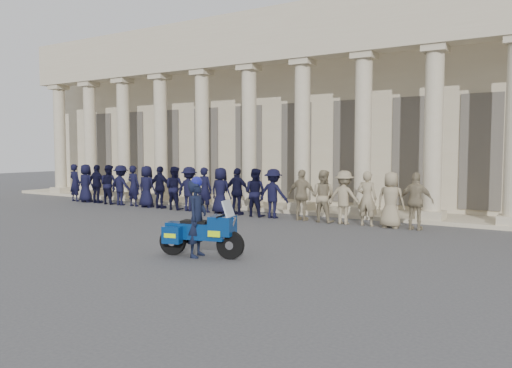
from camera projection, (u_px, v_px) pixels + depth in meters
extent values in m
plane|color=#414143|center=(209.00, 249.00, 13.23)|extent=(90.00, 90.00, 0.00)
cube|color=#B9AB8B|center=(387.00, 113.00, 25.59)|extent=(40.00, 10.00, 9.00)
cube|color=#B9AB8B|center=(339.00, 211.00, 20.66)|extent=(40.00, 2.60, 0.15)
cube|color=#B9AB8B|center=(332.00, 43.00, 19.51)|extent=(35.80, 1.00, 1.00)
cube|color=#B9AB8B|center=(333.00, 15.00, 19.44)|extent=(35.80, 1.00, 1.20)
cube|color=#B9AB8B|center=(61.00, 190.00, 28.93)|extent=(0.90, 0.90, 0.30)
cylinder|color=#B9AB8B|center=(60.00, 139.00, 28.73)|extent=(0.64, 0.64, 5.60)
cube|color=#B9AB8B|center=(59.00, 88.00, 28.52)|extent=(0.85, 0.85, 0.24)
cube|color=#B9AB8B|center=(91.00, 192.00, 27.55)|extent=(0.90, 0.90, 0.30)
cylinder|color=#B9AB8B|center=(90.00, 138.00, 27.35)|extent=(0.64, 0.64, 5.60)
cube|color=#B9AB8B|center=(89.00, 84.00, 27.14)|extent=(0.85, 0.85, 0.24)
cube|color=#B9AB8B|center=(125.00, 194.00, 26.17)|extent=(0.90, 0.90, 0.30)
cylinder|color=#B9AB8B|center=(124.00, 138.00, 25.97)|extent=(0.64, 0.64, 5.60)
cube|color=#B9AB8B|center=(122.00, 81.00, 25.76)|extent=(0.85, 0.85, 0.24)
cube|color=#B9AB8B|center=(161.00, 196.00, 24.79)|extent=(0.90, 0.90, 0.30)
cylinder|color=#B9AB8B|center=(161.00, 137.00, 24.59)|extent=(0.64, 0.64, 5.60)
cube|color=#B9AB8B|center=(160.00, 77.00, 24.38)|extent=(0.85, 0.85, 0.24)
cube|color=#B9AB8B|center=(203.00, 199.00, 23.41)|extent=(0.90, 0.90, 0.30)
cylinder|color=#B9AB8B|center=(202.00, 136.00, 23.21)|extent=(0.64, 0.64, 5.60)
cube|color=#B9AB8B|center=(202.00, 73.00, 23.00)|extent=(0.85, 0.85, 0.24)
cube|color=#B9AB8B|center=(249.00, 202.00, 22.03)|extent=(0.90, 0.90, 0.30)
cylinder|color=#B9AB8B|center=(249.00, 135.00, 21.83)|extent=(0.64, 0.64, 5.60)
cube|color=#B9AB8B|center=(249.00, 68.00, 21.63)|extent=(0.85, 0.85, 0.24)
cube|color=#B9AB8B|center=(302.00, 206.00, 20.66)|extent=(0.90, 0.90, 0.30)
cylinder|color=#B9AB8B|center=(302.00, 135.00, 20.45)|extent=(0.64, 0.64, 5.60)
cube|color=#B9AB8B|center=(303.00, 62.00, 20.25)|extent=(0.85, 0.85, 0.24)
cube|color=#B9AB8B|center=(362.00, 210.00, 19.28)|extent=(0.90, 0.90, 0.30)
cylinder|color=#B9AB8B|center=(363.00, 133.00, 19.07)|extent=(0.64, 0.64, 5.60)
cube|color=#B9AB8B|center=(364.00, 56.00, 18.87)|extent=(0.85, 0.85, 0.24)
cube|color=#B9AB8B|center=(431.00, 215.00, 17.90)|extent=(0.90, 0.90, 0.30)
cylinder|color=#B9AB8B|center=(433.00, 132.00, 17.69)|extent=(0.64, 0.64, 5.60)
cube|color=#B9AB8B|center=(435.00, 49.00, 17.49)|extent=(0.85, 0.85, 0.24)
cube|color=#B9AB8B|center=(512.00, 220.00, 16.52)|extent=(0.90, 0.90, 0.30)
cube|color=black|center=(103.00, 151.00, 29.79)|extent=(1.30, 0.12, 4.20)
cube|color=black|center=(134.00, 151.00, 28.41)|extent=(1.30, 0.12, 4.20)
cube|color=black|center=(169.00, 151.00, 27.03)|extent=(1.30, 0.12, 4.20)
cube|color=black|center=(207.00, 151.00, 25.65)|extent=(1.30, 0.12, 4.20)
cube|color=black|center=(249.00, 151.00, 24.27)|extent=(1.30, 0.12, 4.20)
cube|color=black|center=(297.00, 151.00, 22.89)|extent=(1.30, 0.12, 4.20)
cube|color=black|center=(350.00, 152.00, 21.52)|extent=(1.30, 0.12, 4.20)
cube|color=black|center=(411.00, 152.00, 20.14)|extent=(1.30, 0.12, 4.20)
cube|color=black|center=(481.00, 152.00, 18.76)|extent=(1.30, 0.12, 4.20)
imported|color=black|center=(75.00, 183.00, 25.35)|extent=(0.69, 0.45, 1.90)
imported|color=black|center=(86.00, 183.00, 24.91)|extent=(0.93, 0.60, 1.90)
imported|color=black|center=(97.00, 184.00, 24.46)|extent=(1.11, 0.46, 1.90)
imported|color=black|center=(109.00, 185.00, 24.02)|extent=(0.92, 0.72, 1.90)
imported|color=black|center=(121.00, 185.00, 23.58)|extent=(1.23, 0.71, 1.90)
imported|color=black|center=(134.00, 186.00, 23.14)|extent=(0.69, 0.45, 1.90)
imported|color=black|center=(147.00, 187.00, 22.70)|extent=(0.93, 0.60, 1.90)
imported|color=black|center=(160.00, 187.00, 22.25)|extent=(1.11, 0.46, 1.90)
imported|color=black|center=(175.00, 188.00, 21.81)|extent=(0.92, 0.72, 1.90)
imported|color=black|center=(189.00, 189.00, 21.37)|extent=(1.23, 0.71, 1.90)
imported|color=black|center=(205.00, 190.00, 20.93)|extent=(0.69, 0.45, 1.90)
imported|color=black|center=(221.00, 191.00, 20.48)|extent=(0.93, 0.60, 1.90)
imported|color=black|center=(237.00, 192.00, 20.04)|extent=(1.11, 0.46, 1.90)
imported|color=black|center=(255.00, 192.00, 19.60)|extent=(0.92, 0.72, 1.90)
imported|color=black|center=(273.00, 193.00, 19.16)|extent=(1.23, 0.71, 1.90)
imported|color=gray|center=(302.00, 195.00, 18.50)|extent=(1.11, 0.46, 1.90)
imported|color=gray|center=(323.00, 196.00, 18.06)|extent=(0.92, 0.72, 1.90)
imported|color=gray|center=(344.00, 197.00, 17.62)|extent=(1.23, 0.71, 1.90)
imported|color=gray|center=(367.00, 199.00, 17.18)|extent=(0.69, 0.45, 1.90)
imported|color=gray|center=(391.00, 200.00, 16.73)|extent=(0.93, 0.60, 1.90)
imported|color=gray|center=(416.00, 201.00, 16.29)|extent=(1.11, 0.46, 1.90)
cylinder|color=black|center=(230.00, 245.00, 12.02)|extent=(0.70, 0.30, 0.68)
cylinder|color=black|center=(173.00, 241.00, 12.50)|extent=(0.70, 0.30, 0.68)
cube|color=navy|center=(203.00, 231.00, 12.22)|extent=(1.26, 0.70, 0.39)
cube|color=navy|center=(222.00, 226.00, 12.05)|extent=(0.68, 0.66, 0.46)
cube|color=silver|center=(222.00, 235.00, 12.07)|extent=(0.29, 0.35, 0.12)
cube|color=#B2BFCC|center=(229.00, 211.00, 11.97)|extent=(0.32, 0.51, 0.55)
cube|color=black|center=(195.00, 223.00, 12.27)|extent=(0.73, 0.50, 0.10)
cube|color=navy|center=(175.00, 226.00, 12.46)|extent=(0.43, 0.43, 0.23)
cube|color=navy|center=(172.00, 235.00, 12.13)|extent=(0.50, 0.33, 0.41)
cube|color=#C5FB0D|center=(172.00, 235.00, 12.13)|extent=(0.36, 0.31, 0.10)
cube|color=navy|center=(184.00, 231.00, 12.75)|extent=(0.50, 0.33, 0.41)
cube|color=#C5FB0D|center=(184.00, 231.00, 12.75)|extent=(0.36, 0.31, 0.10)
cylinder|color=silver|center=(188.00, 242.00, 12.64)|extent=(0.63, 0.25, 0.10)
cylinder|color=black|center=(222.00, 215.00, 12.03)|extent=(0.21, 0.71, 0.04)
imported|color=black|center=(197.00, 218.00, 12.25)|extent=(0.61, 0.78, 1.90)
sphere|color=navy|center=(197.00, 182.00, 12.19)|extent=(0.28, 0.28, 0.28)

